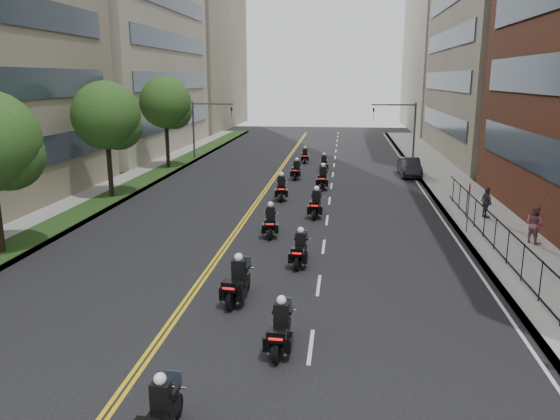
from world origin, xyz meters
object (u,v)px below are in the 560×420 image
Objects in this scene: motorcycle_5 at (316,205)px; motorcycle_7 at (323,179)px; motorcycle_0 at (159,417)px; motorcycle_8 at (296,171)px; parked_sedan at (409,167)px; motorcycle_6 at (281,189)px; motorcycle_9 at (324,164)px; pedestrian_b at (535,224)px; pedestrian_c at (486,203)px; motorcycle_1 at (281,330)px; motorcycle_2 at (238,283)px; motorcycle_4 at (270,223)px; motorcycle_10 at (305,156)px; motorcycle_3 at (300,251)px.

motorcycle_7 reaches higher than motorcycle_5.
motorcycle_0 is 0.96× the size of motorcycle_8.
motorcycle_5 is at bearing -116.73° from parked_sedan.
motorcycle_6 reaches higher than motorcycle_8.
motorcycle_9 is (2.35, 11.59, -0.09)m from motorcycle_6.
motorcycle_9 is (-0.21, 7.72, -0.12)m from motorcycle_7.
motorcycle_6 is at bearing -104.31° from motorcycle_9.
motorcycle_0 is 24.79m from motorcycle_6.
pedestrian_b is 1.07× the size of pedestrian_c.
motorcycle_5 is 11.45m from pedestrian_b.
motorcycle_1 is at bearing -82.57° from motorcycle_8.
motorcycle_6 reaches higher than motorcycle_0.
motorcycle_0 is at bearing -84.20° from motorcycle_2.
motorcycle_0 is at bearing -92.69° from motorcycle_7.
motorcycle_7 is 1.11× the size of motorcycle_8.
motorcycle_0 reaches higher than parked_sedan.
motorcycle_9 is at bearing 72.54° from motorcycle_6.
motorcycle_4 reaches higher than parked_sedan.
motorcycle_9 is 1.16× the size of pedestrian_b.
motorcycle_10 is (-2.10, 20.42, -0.09)m from motorcycle_5.
motorcycle_9 is at bearing 93.87° from motorcycle_3.
motorcycle_1 is 24.21m from motorcycle_7.
motorcycle_3 is at bearing 72.96° from motorcycle_2.
motorcycle_0 is 4.94m from motorcycle_1.
pedestrian_b reaches higher than motorcycle_2.
motorcycle_8 is 0.52× the size of parked_sedan.
motorcycle_4 is at bearing -117.05° from parked_sedan.
motorcycle_3 reaches higher than motorcycle_0.
pedestrian_c is at bearing 65.54° from motorcycle_0.
motorcycle_5 is 12.12m from motorcycle_8.
pedestrian_b reaches higher than motorcycle_7.
motorcycle_2 is 1.02× the size of motorcycle_4.
motorcycle_4 is at bearing 94.34° from motorcycle_0.
motorcycle_1 is 28.00m from motorcycle_8.
motorcycle_4 is 12.51m from motorcycle_7.
motorcycle_7 is at bearing 91.64° from motorcycle_1.
motorcycle_7 is (2.16, 12.32, 0.05)m from motorcycle_4.
motorcycle_7 reaches higher than motorcycle_4.
motorcycle_5 reaches higher than motorcycle_10.
motorcycle_3 is at bearing -85.98° from motorcycle_6.
motorcycle_2 reaches higher than parked_sedan.
motorcycle_3 is at bearing 85.32° from motorcycle_0.
motorcycle_5 is 1.32× the size of pedestrian_b.
pedestrian_c reaches higher than motorcycle_5.
motorcycle_8 is 4.48m from motorcycle_9.
parked_sedan is 2.56× the size of pedestrian_c.
motorcycle_7 is (0.06, 8.20, 0.03)m from motorcycle_5.
motorcycle_6 is at bearing 57.02° from pedestrian_c.
pedestrian_b is at bearing -48.42° from motorcycle_8.
motorcycle_5 is at bearing -65.97° from motorcycle_6.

